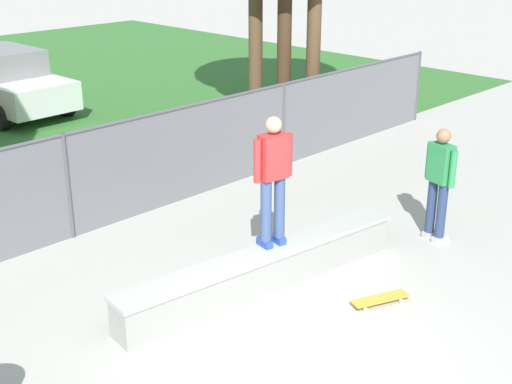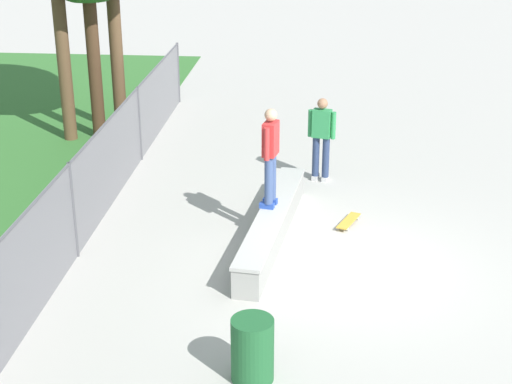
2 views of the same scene
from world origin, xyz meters
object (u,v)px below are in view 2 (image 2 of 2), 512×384
Objects in this scene: skateboard at (349,221)px; trash_bin at (252,350)px; skateboarder at (270,153)px; concrete_ledge at (272,225)px; bystander at (321,136)px.

trash_bin is at bearing 164.60° from skateboard.
skateboarder reaches higher than skateboard.
skateboarder reaches higher than concrete_ledge.
concrete_ledge is 4.19m from trash_bin.
trash_bin is (-7.19, 0.80, -0.57)m from bystander.
bystander is at bearing -6.37° from trash_bin.
bystander is (3.00, -0.83, 0.73)m from concrete_ledge.
concrete_ledge is 1.60m from skateboard.
bystander is (2.78, -0.89, -0.56)m from skateboarder.
bystander is 7.25m from trash_bin.
skateboard is at bearing -165.93° from bystander.
bystander reaches higher than concrete_ledge.
bystander is at bearing -15.42° from concrete_ledge.
skateboarder is 2.15m from skateboard.
bystander is at bearing 14.07° from skateboard.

